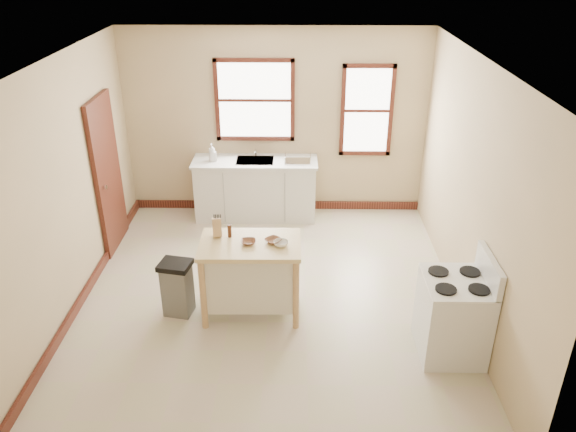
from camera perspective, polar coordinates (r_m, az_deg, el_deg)
The scene contains 23 objects.
floor at distance 6.85m, azimuth -1.91°, elevation -8.26°, with size 5.00×5.00×0.00m, color #BAA993.
ceiling at distance 5.73m, azimuth -2.34°, elevation 15.37°, with size 5.00×5.00×0.00m, color white.
wall_back at distance 8.50m, azimuth -1.28°, elevation 9.42°, with size 4.50×0.04×2.80m, color tan.
wall_left at distance 6.66m, azimuth -21.84°, elevation 2.43°, with size 0.04×5.00×2.80m, color tan.
wall_right at distance 6.45m, azimuth 18.31°, elevation 2.23°, with size 0.04×5.00×2.80m, color tan.
window_main at distance 8.40m, azimuth -3.40°, elevation 11.65°, with size 1.17×0.06×1.22m, color black, non-canonical shape.
window_side at distance 8.48m, azimuth 8.02°, elevation 10.54°, with size 0.77×0.06×1.37m, color black, non-canonical shape.
door_left at distance 7.89m, azimuth -17.86°, elevation 4.02°, with size 0.06×0.90×2.10m, color black.
baseboard_back at distance 8.96m, azimuth -1.20°, elevation 1.15°, with size 4.50×0.04×0.12m, color black.
baseboard_left at distance 7.27m, azimuth -19.84°, elevation -7.23°, with size 0.04×5.00×0.12m, color black.
sink_counter at distance 8.56m, azimuth -3.30°, elevation 2.80°, with size 1.86×0.62×0.92m, color silver, non-canonical shape.
faucet at distance 8.52m, azimuth -3.31°, elevation 6.80°, with size 0.03×0.03×0.22m, color silver.
soap_bottle_a at distance 8.39m, azimuth -7.74°, elevation 6.44°, with size 0.10×0.10×0.26m, color #B2B2B2.
soap_bottle_b at distance 8.41m, azimuth -7.59°, elevation 6.24°, with size 0.09×0.09×0.20m, color #B2B2B2.
dish_rack at distance 8.30m, azimuth 0.99°, elevation 5.84°, with size 0.39×0.29×0.10m, color silver, non-canonical shape.
kitchen_island at distance 6.39m, azimuth -3.76°, elevation -6.28°, with size 1.11×0.71×0.91m, color #EDDA8B, non-canonical shape.
knife_block at distance 6.28m, azimuth -7.22°, elevation -1.22°, with size 0.10×0.10×0.20m, color tan, non-canonical shape.
pepper_grinder at distance 6.25m, azimuth -5.96°, elevation -1.51°, with size 0.04×0.04×0.15m, color #412011.
bowl_a at distance 6.13m, azimuth -4.05°, elevation -2.65°, with size 0.16×0.16×0.04m, color brown.
bowl_b at distance 6.14m, azimuth -1.52°, elevation -2.51°, with size 0.17×0.17×0.04m, color brown.
bowl_c at distance 6.07m, azimuth -0.72°, elevation -2.81°, with size 0.16×0.16×0.05m, color silver.
trash_bin at distance 6.54m, azimuth -11.17°, elevation -7.18°, with size 0.34×0.29×0.67m, color #5C5D5A, non-canonical shape.
gas_stove at distance 5.98m, azimuth 16.52°, elevation -8.73°, with size 0.70×0.70×1.13m, color silver, non-canonical shape.
Camera 1 is at (0.31, -5.61, 3.92)m, focal length 35.00 mm.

